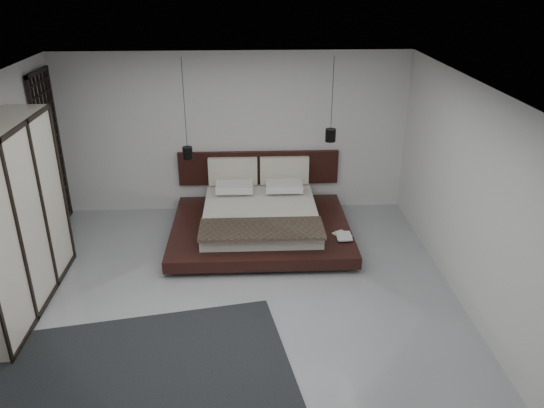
{
  "coord_description": "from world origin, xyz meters",
  "views": [
    {
      "loc": [
        0.26,
        -5.86,
        4.04
      ],
      "look_at": [
        0.58,
        1.2,
        0.86
      ],
      "focal_mm": 35.0,
      "sensor_mm": 36.0,
      "label": 1
    }
  ],
  "objects_px": {
    "lattice_screen": "(51,152)",
    "pendant_right": "(331,135)",
    "wardrobe": "(9,222)",
    "pendant_left": "(188,152)",
    "rug": "(110,400)",
    "bed": "(260,219)"
  },
  "relations": [
    {
      "from": "lattice_screen",
      "to": "pendant_right",
      "type": "xyz_separation_m",
      "value": [
        4.53,
        -0.09,
        0.25
      ]
    },
    {
      "from": "pendant_right",
      "to": "wardrobe",
      "type": "bearing_deg",
      "value": -152.21
    },
    {
      "from": "lattice_screen",
      "to": "pendant_left",
      "type": "xyz_separation_m",
      "value": [
        2.21,
        -0.09,
        -0.01
      ]
    },
    {
      "from": "rug",
      "to": "bed",
      "type": "bearing_deg",
      "value": 65.78
    },
    {
      "from": "pendant_right",
      "to": "rug",
      "type": "distance_m",
      "value": 5.15
    },
    {
      "from": "rug",
      "to": "pendant_left",
      "type": "bearing_deg",
      "value": 83.5
    },
    {
      "from": "lattice_screen",
      "to": "bed",
      "type": "height_order",
      "value": "lattice_screen"
    },
    {
      "from": "lattice_screen",
      "to": "pendant_left",
      "type": "height_order",
      "value": "pendant_left"
    },
    {
      "from": "wardrobe",
      "to": "rug",
      "type": "relative_size",
      "value": 0.63
    },
    {
      "from": "bed",
      "to": "pendant_right",
      "type": "bearing_deg",
      "value": 21.18
    },
    {
      "from": "lattice_screen",
      "to": "rug",
      "type": "bearing_deg",
      "value": -67.14
    },
    {
      "from": "pendant_right",
      "to": "wardrobe",
      "type": "relative_size",
      "value": 0.56
    },
    {
      "from": "bed",
      "to": "rug",
      "type": "relative_size",
      "value": 0.74
    },
    {
      "from": "wardrobe",
      "to": "bed",
      "type": "bearing_deg",
      "value": 30.07
    },
    {
      "from": "pendant_left",
      "to": "wardrobe",
      "type": "height_order",
      "value": "pendant_left"
    },
    {
      "from": "lattice_screen",
      "to": "pendant_right",
      "type": "relative_size",
      "value": 1.91
    },
    {
      "from": "lattice_screen",
      "to": "wardrobe",
      "type": "relative_size",
      "value": 1.08
    },
    {
      "from": "pendant_right",
      "to": "wardrobe",
      "type": "distance_m",
      "value": 4.85
    },
    {
      "from": "bed",
      "to": "pendant_right",
      "type": "distance_m",
      "value": 1.77
    },
    {
      "from": "pendant_right",
      "to": "rug",
      "type": "xyz_separation_m",
      "value": [
        -2.78,
        -4.06,
        -1.54
      ]
    },
    {
      "from": "bed",
      "to": "wardrobe",
      "type": "relative_size",
      "value": 1.17
    },
    {
      "from": "pendant_left",
      "to": "wardrobe",
      "type": "distance_m",
      "value": 2.99
    }
  ]
}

